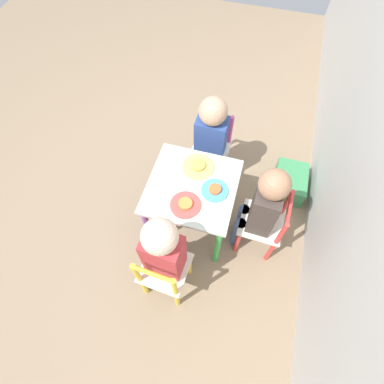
{
  "coord_description": "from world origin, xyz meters",
  "views": [
    {
      "loc": [
        0.88,
        0.25,
        1.96
      ],
      "look_at": [
        0.0,
        0.0,
        0.42
      ],
      "focal_mm": 28.0,
      "sensor_mm": 36.0,
      "label": 1
    }
  ],
  "objects_px": {
    "kids_table": "(192,193)",
    "child_right": "(165,250)",
    "child_back": "(262,206)",
    "child_left": "(211,136)",
    "storage_bin": "(289,182)",
    "chair_red": "(265,224)",
    "chair_pink": "(211,149)",
    "plate_back": "(215,190)",
    "plate_right": "(185,205)",
    "chair_yellow": "(164,273)",
    "plate_left": "(198,166)"
  },
  "relations": [
    {
      "from": "child_right",
      "to": "plate_right",
      "type": "relative_size",
      "value": 4.62
    },
    {
      "from": "child_left",
      "to": "chair_yellow",
      "type": "bearing_deg",
      "value": -91.42
    },
    {
      "from": "child_right",
      "to": "plate_left",
      "type": "bearing_deg",
      "value": -88.97
    },
    {
      "from": "child_left",
      "to": "child_right",
      "type": "relative_size",
      "value": 0.96
    },
    {
      "from": "storage_bin",
      "to": "chair_yellow",
      "type": "bearing_deg",
      "value": -34.85
    },
    {
      "from": "kids_table",
      "to": "chair_red",
      "type": "height_order",
      "value": "chair_red"
    },
    {
      "from": "chair_red",
      "to": "child_right",
      "type": "bearing_deg",
      "value": -49.76
    },
    {
      "from": "child_back",
      "to": "plate_back",
      "type": "relative_size",
      "value": 5.07
    },
    {
      "from": "kids_table",
      "to": "child_back",
      "type": "relative_size",
      "value": 0.65
    },
    {
      "from": "child_back",
      "to": "plate_right",
      "type": "height_order",
      "value": "child_back"
    },
    {
      "from": "child_back",
      "to": "child_right",
      "type": "height_order",
      "value": "same"
    },
    {
      "from": "kids_table",
      "to": "child_right",
      "type": "distance_m",
      "value": 0.42
    },
    {
      "from": "chair_red",
      "to": "plate_right",
      "type": "distance_m",
      "value": 0.54
    },
    {
      "from": "kids_table",
      "to": "child_left",
      "type": "distance_m",
      "value": 0.42
    },
    {
      "from": "plate_left",
      "to": "storage_bin",
      "type": "bearing_deg",
      "value": 118.48
    },
    {
      "from": "chair_yellow",
      "to": "chair_pink",
      "type": "bearing_deg",
      "value": -88.67
    },
    {
      "from": "child_left",
      "to": "plate_right",
      "type": "bearing_deg",
      "value": -89.63
    },
    {
      "from": "child_back",
      "to": "plate_left",
      "type": "height_order",
      "value": "child_back"
    },
    {
      "from": "child_left",
      "to": "child_back",
      "type": "bearing_deg",
      "value": -45.26
    },
    {
      "from": "child_back",
      "to": "plate_back",
      "type": "xyz_separation_m",
      "value": [
        -0.01,
        -0.28,
        0.02
      ]
    },
    {
      "from": "chair_red",
      "to": "plate_back",
      "type": "xyz_separation_m",
      "value": [
        -0.02,
        -0.34,
        0.24
      ]
    },
    {
      "from": "plate_left",
      "to": "chair_yellow",
      "type": "bearing_deg",
      "value": -3.23
    },
    {
      "from": "storage_bin",
      "to": "plate_left",
      "type": "bearing_deg",
      "value": -61.52
    },
    {
      "from": "child_left",
      "to": "storage_bin",
      "type": "distance_m",
      "value": 0.73
    },
    {
      "from": "child_right",
      "to": "child_back",
      "type": "bearing_deg",
      "value": -133.9
    },
    {
      "from": "kids_table",
      "to": "plate_left",
      "type": "height_order",
      "value": "plate_left"
    },
    {
      "from": "child_back",
      "to": "chair_red",
      "type": "bearing_deg",
      "value": 90.0
    },
    {
      "from": "kids_table",
      "to": "chair_yellow",
      "type": "relative_size",
      "value": 0.95
    },
    {
      "from": "child_back",
      "to": "plate_left",
      "type": "distance_m",
      "value": 0.44
    },
    {
      "from": "child_left",
      "to": "plate_right",
      "type": "xyz_separation_m",
      "value": [
        0.55,
        -0.01,
        0.03
      ]
    },
    {
      "from": "plate_back",
      "to": "chair_yellow",
      "type": "bearing_deg",
      "value": -19.82
    },
    {
      "from": "chair_yellow",
      "to": "plate_left",
      "type": "relative_size",
      "value": 2.81
    },
    {
      "from": "chair_yellow",
      "to": "storage_bin",
      "type": "distance_m",
      "value": 1.17
    },
    {
      "from": "chair_red",
      "to": "child_back",
      "type": "distance_m",
      "value": 0.22
    },
    {
      "from": "child_back",
      "to": "plate_back",
      "type": "height_order",
      "value": "child_back"
    },
    {
      "from": "kids_table",
      "to": "child_back",
      "type": "xyz_separation_m",
      "value": [
        0.01,
        0.41,
        0.07
      ]
    },
    {
      "from": "chair_pink",
      "to": "child_right",
      "type": "height_order",
      "value": "child_right"
    },
    {
      "from": "chair_yellow",
      "to": "child_back",
      "type": "bearing_deg",
      "value": -130.2
    },
    {
      "from": "chair_yellow",
      "to": "child_left",
      "type": "distance_m",
      "value": 0.91
    },
    {
      "from": "child_left",
      "to": "storage_bin",
      "type": "xyz_separation_m",
      "value": [
        -0.06,
        0.61,
        -0.39
      ]
    },
    {
      "from": "chair_yellow",
      "to": "storage_bin",
      "type": "bearing_deg",
      "value": -120.7
    },
    {
      "from": "child_right",
      "to": "chair_red",
      "type": "bearing_deg",
      "value": -137.64
    },
    {
      "from": "chair_yellow",
      "to": "plate_back",
      "type": "xyz_separation_m",
      "value": [
        -0.47,
        0.17,
        0.24
      ]
    },
    {
      "from": "chair_pink",
      "to": "plate_back",
      "type": "bearing_deg",
      "value": -73.88
    },
    {
      "from": "chair_red",
      "to": "plate_left",
      "type": "relative_size",
      "value": 2.81
    },
    {
      "from": "child_back",
      "to": "child_left",
      "type": "distance_m",
      "value": 0.58
    },
    {
      "from": "kids_table",
      "to": "plate_back",
      "type": "height_order",
      "value": "plate_back"
    },
    {
      "from": "kids_table",
      "to": "child_back",
      "type": "distance_m",
      "value": 0.42
    },
    {
      "from": "kids_table",
      "to": "chair_yellow",
      "type": "height_order",
      "value": "chair_yellow"
    },
    {
      "from": "child_back",
      "to": "kids_table",
      "type": "bearing_deg",
      "value": -90.0
    }
  ]
}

